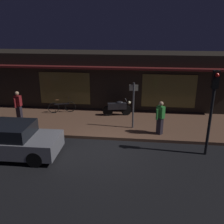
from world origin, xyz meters
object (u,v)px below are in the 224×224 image
bicycle_parked (62,107)px  person_photographer (18,105)px  traffic_light_pole (213,99)px  parked_car_near (9,140)px  motorcycle (118,107)px  person_bystander (160,117)px  sign_post (133,103)px

bicycle_parked → person_photographer: size_ratio=0.95×
traffic_light_pole → parked_car_near: 8.50m
person_photographer → parked_car_near: person_photographer is taller
motorcycle → bicycle_parked: motorcycle is taller
bicycle_parked → person_bystander: person_bystander is taller
person_photographer → person_bystander: bearing=-7.5°
motorcycle → bicycle_parked: 3.44m
bicycle_parked → person_photographer: 2.55m
bicycle_parked → traffic_light_pole: 8.87m
motorcycle → sign_post: size_ratio=0.70×
bicycle_parked → parked_car_near: size_ratio=0.38×
motorcycle → sign_post: (0.96, -1.80, 0.86)m
person_bystander → traffic_light_pole: bearing=-40.8°
sign_post → parked_car_near: bearing=-147.6°
motorcycle → sign_post: sign_post is taller
bicycle_parked → traffic_light_pole: bearing=-28.6°
motorcycle → traffic_light_pole: traffic_light_pole is taller
motorcycle → bicycle_parked: size_ratio=1.07×
sign_post → person_bystander: bearing=-24.6°
person_photographer → sign_post: bearing=-3.7°
person_photographer → parked_car_near: size_ratio=0.41×
motorcycle → person_photographer: person_photographer is taller
bicycle_parked → parked_car_near: bearing=-97.4°
person_bystander → traffic_light_pole: (1.86, -1.60, 1.45)m
motorcycle → sign_post: 2.21m
person_photographer → traffic_light_pole: 10.03m
sign_post → traffic_light_pole: traffic_light_pole is taller
person_bystander → parked_car_near: size_ratio=0.41×
traffic_light_pole → parked_car_near: (-8.25, -0.99, -1.77)m
motorcycle → person_photographer: bearing=-165.6°
person_photographer → traffic_light_pole: (9.57, -2.63, 1.45)m
person_photographer → sign_post: size_ratio=0.70×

